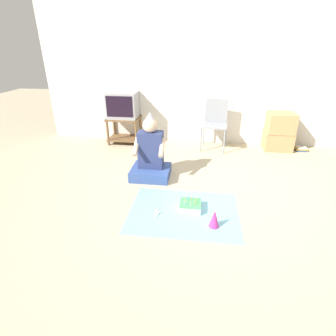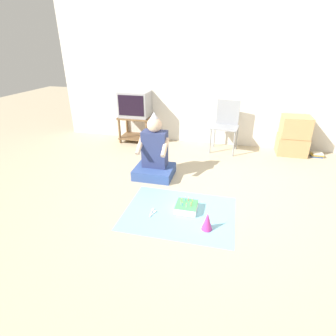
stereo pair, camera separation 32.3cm
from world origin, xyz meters
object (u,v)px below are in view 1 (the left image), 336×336
object	(u,v)px
cardboard_box_stack	(279,132)
folding_chair	(215,121)
book_pile	(301,149)
party_hat_blue	(214,218)
tv	(123,105)
person_seated	(151,157)
birthday_cake	(190,206)

from	to	relation	value
cardboard_box_stack	folding_chair	bearing A→B (deg)	-176.55
book_pile	party_hat_blue	distance (m)	2.87
tv	cardboard_box_stack	bearing A→B (deg)	-0.07
book_pile	party_hat_blue	xyz separation A→B (m)	(-1.61, -2.37, 0.07)
folding_chair	person_seated	xyz separation A→B (m)	(-0.92, -1.28, -0.20)
tv	folding_chair	xyz separation A→B (m)	(1.69, -0.07, -0.21)
tv	birthday_cake	size ratio (longest dim) A/B	2.22
tv	folding_chair	bearing A→B (deg)	-2.44
book_pile	party_hat_blue	size ratio (longest dim) A/B	1.02
cardboard_box_stack	birthday_cake	distance (m)	2.59
party_hat_blue	birthday_cake	bearing A→B (deg)	133.09
folding_chair	tv	bearing A→B (deg)	177.56
tv	person_seated	world-z (taller)	tv
person_seated	party_hat_blue	distance (m)	1.39
cardboard_box_stack	party_hat_blue	distance (m)	2.70
person_seated	party_hat_blue	bearing A→B (deg)	-50.76
cardboard_box_stack	person_seated	distance (m)	2.46
person_seated	party_hat_blue	xyz separation A→B (m)	(0.87, -1.06, -0.20)
cardboard_box_stack	party_hat_blue	bearing A→B (deg)	-116.29
cardboard_box_stack	party_hat_blue	world-z (taller)	cardboard_box_stack
folding_chair	birthday_cake	distance (m)	2.13
tv	person_seated	size ratio (longest dim) A/B	0.58
tv	folding_chair	world-z (taller)	tv
person_seated	book_pile	bearing A→B (deg)	27.87
tv	person_seated	distance (m)	1.61
person_seated	birthday_cake	size ratio (longest dim) A/B	3.82
tv	folding_chair	size ratio (longest dim) A/B	0.62
birthday_cake	party_hat_blue	world-z (taller)	party_hat_blue
cardboard_box_stack	book_pile	distance (m)	0.51
birthday_cake	cardboard_box_stack	bearing A→B (deg)	55.65
folding_chair	book_pile	bearing A→B (deg)	1.22
cardboard_box_stack	party_hat_blue	xyz separation A→B (m)	(-1.19, -2.41, -0.22)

